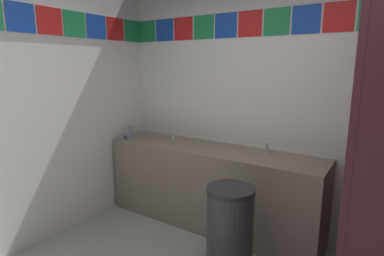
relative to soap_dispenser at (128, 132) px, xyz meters
name	(u,v)px	position (x,y,z in m)	size (l,w,h in m)	color
wall_back	(288,95)	(1.73, 0.48, 0.48)	(3.79, 0.09, 2.84)	white
vanity_counter	(211,186)	(1.05, 0.16, -0.50)	(2.34, 0.56, 0.86)	gray
faucet_left	(172,135)	(0.47, 0.25, -0.03)	(0.04, 0.10, 0.14)	silver
faucet_right	(268,149)	(1.63, 0.25, -0.03)	(0.04, 0.10, 0.14)	silver
soap_dispenser	(128,132)	(0.00, 0.00, 0.00)	(0.09, 0.09, 0.16)	gray
trash_bin	(230,233)	(1.62, -0.52, -0.55)	(0.38, 0.38, 0.78)	#333338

